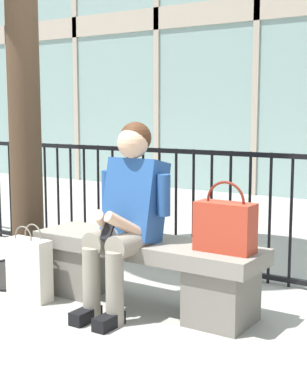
{
  "coord_description": "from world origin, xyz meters",
  "views": [
    {
      "loc": [
        2.04,
        -2.99,
        1.27
      ],
      "look_at": [
        0.0,
        0.1,
        0.75
      ],
      "focal_mm": 53.18,
      "sensor_mm": 36.0,
      "label": 1
    }
  ],
  "objects_px": {
    "handbag_on_bench": "(225,226)",
    "shopping_bag": "(29,269)",
    "stone_bench": "(145,266)",
    "seated_person_with_phone": "(127,211)"
  },
  "relations": [
    {
      "from": "seated_person_with_phone",
      "to": "shopping_bag",
      "type": "relative_size",
      "value": 2.33
    },
    {
      "from": "shopping_bag",
      "to": "seated_person_with_phone",
      "type": "bearing_deg",
      "value": 16.56
    },
    {
      "from": "stone_bench",
      "to": "seated_person_with_phone",
      "type": "bearing_deg",
      "value": -111.64
    },
    {
      "from": "stone_bench",
      "to": "handbag_on_bench",
      "type": "xyz_separation_m",
      "value": [
        0.58,
        -0.01,
        0.34
      ]
    },
    {
      "from": "seated_person_with_phone",
      "to": "stone_bench",
      "type": "bearing_deg",
      "value": 68.36
    },
    {
      "from": "shopping_bag",
      "to": "handbag_on_bench",
      "type": "bearing_deg",
      "value": 13.75
    },
    {
      "from": "handbag_on_bench",
      "to": "shopping_bag",
      "type": "height_order",
      "value": "handbag_on_bench"
    },
    {
      "from": "stone_bench",
      "to": "handbag_on_bench",
      "type": "distance_m",
      "value": 0.67
    },
    {
      "from": "seated_person_with_phone",
      "to": "shopping_bag",
      "type": "bearing_deg",
      "value": -163.44
    },
    {
      "from": "seated_person_with_phone",
      "to": "shopping_bag",
      "type": "distance_m",
      "value": 0.83
    }
  ]
}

